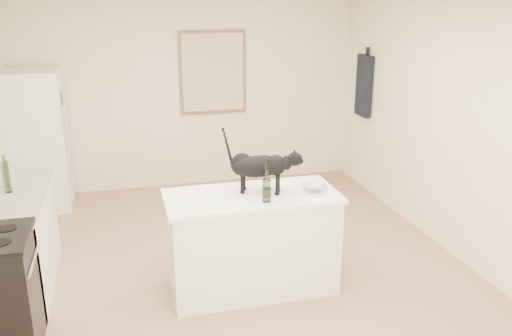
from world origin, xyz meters
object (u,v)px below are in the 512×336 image
at_px(glass_bowl, 314,189).
at_px(wine_bottle, 267,183).
at_px(black_cat, 259,169).
at_px(fridge, 37,141).

bearing_deg(glass_bowl, wine_bottle, -164.92).
relative_size(black_cat, wine_bottle, 1.82).
bearing_deg(wine_bottle, fridge, 127.83).
xyz_separation_m(black_cat, wine_bottle, (0.00, -0.23, -0.05)).
distance_m(fridge, glass_bowl, 3.69).
distance_m(black_cat, glass_bowl, 0.52).
distance_m(black_cat, wine_bottle, 0.23).
relative_size(fridge, wine_bottle, 5.11).
height_order(fridge, black_cat, fridge).
height_order(fridge, glass_bowl, fridge).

